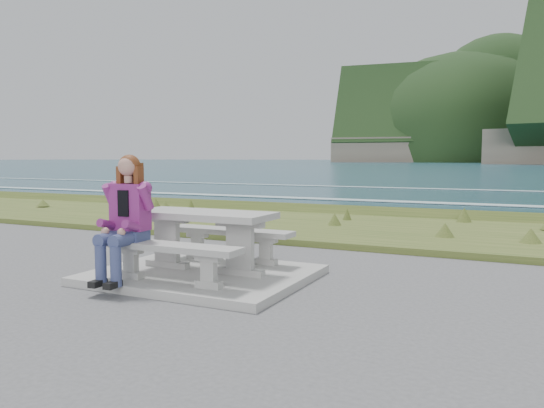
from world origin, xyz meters
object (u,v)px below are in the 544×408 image
Objects in this scene: picnic_table at (202,225)px; bench_seaward at (231,236)px; seated_woman at (122,235)px; bench_landward at (168,252)px.

picnic_table is 1.00× the size of bench_seaward.
bench_seaward is at bearing 90.00° from picnic_table.
seated_woman reaches higher than picnic_table.
bench_landward is 1.24× the size of seated_woman.
picnic_table reaches higher than bench_landward.
bench_landward is at bearing -90.00° from picnic_table.
picnic_table is at bearing 90.00° from bench_landward.
seated_woman is at bearing -109.17° from bench_seaward.
bench_seaward is 1.24× the size of seated_woman.
picnic_table reaches higher than bench_seaward.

